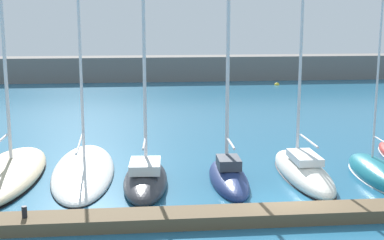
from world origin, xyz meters
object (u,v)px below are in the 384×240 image
Objects in this scene: sailboat_navy_fourth at (229,175)px; sailboat_ivory_fifth at (303,171)px; dock_bollard at (24,212)px; sailboat_charcoal_third at (146,177)px; sailboat_teal_sixth at (376,173)px; mooring_buoy_yellow at (277,85)px; sailboat_sand_nearest at (5,173)px; sailboat_white_second at (83,169)px.

sailboat_navy_fourth is 0.95× the size of sailboat_ivory_fifth.
sailboat_ivory_fifth is at bearing 23.82° from dock_bollard.
sailboat_navy_fourth is at bearing -84.85° from sailboat_charcoal_third.
sailboat_teal_sixth is 22.26× the size of mooring_buoy_yellow.
sailboat_charcoal_third is 27.85× the size of dock_bollard.
sailboat_sand_nearest is 31.75× the size of mooring_buoy_yellow.
sailboat_ivory_fifth is 35.03m from mooring_buoy_yellow.
sailboat_sand_nearest is 18.19m from sailboat_teal_sixth.
sailboat_teal_sixth reaches higher than sailboat_ivory_fifth.
sailboat_white_second is 14.58m from sailboat_teal_sixth.
sailboat_white_second is 3.90m from sailboat_charcoal_third.
sailboat_teal_sixth is (11.28, -0.06, -0.09)m from sailboat_charcoal_third.
sailboat_sand_nearest is at bearing 86.79° from sailboat_teal_sixth.
sailboat_navy_fourth is at bearing -109.06° from sailboat_white_second.
sailboat_ivory_fifth is 3.57m from sailboat_teal_sixth.
sailboat_white_second is 11.01m from sailboat_ivory_fifth.
sailboat_sand_nearest is 7.11m from dock_bollard.
sailboat_sand_nearest is 39.32× the size of dock_bollard.
sailboat_navy_fourth is 20.91× the size of mooring_buoy_yellow.
mooring_buoy_yellow is (11.28, 34.53, -0.32)m from sailboat_navy_fourth.
sailboat_navy_fourth is 36.33m from mooring_buoy_yellow.
dock_bollard reaches higher than mooring_buoy_yellow.
sailboat_sand_nearest reaches higher than sailboat_navy_fourth.
dock_bollard is (-15.86, -4.94, 0.43)m from sailboat_teal_sixth.
sailboat_sand_nearest is 1.44× the size of sailboat_ivory_fifth.
sailboat_white_second is 1.87× the size of sailboat_teal_sixth.
sailboat_sand_nearest is 1.41× the size of sailboat_charcoal_third.
sailboat_navy_fourth is at bearing 94.74° from sailboat_ivory_fifth.
sailboat_navy_fourth is at bearing 30.91° from dock_bollard.
sailboat_white_second is (3.71, 0.62, -0.09)m from sailboat_sand_nearest.
sailboat_charcoal_third is at bearing 93.16° from sailboat_ivory_fifth.
dock_bollard is (-1.48, -7.36, 0.51)m from sailboat_white_second.
sailboat_navy_fourth is at bearing -108.08° from mooring_buoy_yellow.
sailboat_ivory_fifth is 13.47m from dock_bollard.
sailboat_charcoal_third is (3.10, -2.35, 0.17)m from sailboat_white_second.
mooring_buoy_yellow is at bearing -12.43° from sailboat_ivory_fifth.
sailboat_ivory_fifth is 27.35× the size of dock_bollard.
sailboat_charcoal_third is at bearing 92.14° from sailboat_teal_sixth.
sailboat_white_second reaches higher than sailboat_charcoal_third.
mooring_buoy_yellow is at bearing -16.90° from sailboat_navy_fourth.
sailboat_charcoal_third is 1.01× the size of sailboat_teal_sixth.
sailboat_teal_sixth reaches higher than dock_bollard.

